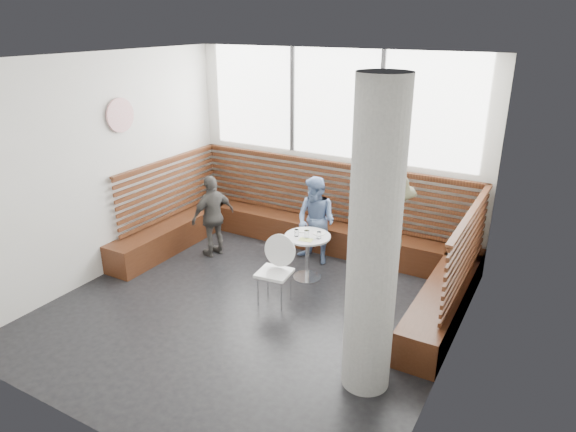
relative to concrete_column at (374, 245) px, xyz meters
The scene contains 15 objects.
room 1.95m from the concrete_column, 161.90° to the left, with size 5.00×5.00×3.20m.
booth 3.24m from the concrete_column, 127.94° to the left, with size 5.00×2.50×1.44m.
concrete_column is the anchor object (origin of this frame).
wall_art 4.48m from the concrete_column, 166.94° to the left, with size 0.50×0.50×0.03m, color white.
cafe_table 2.64m from the concrete_column, 132.50° to the left, with size 0.67×0.67×0.69m.
cafe_chair 2.20m from the concrete_column, 149.53° to the left, with size 0.45×0.44×0.93m.
adult_man 1.77m from the concrete_column, 104.15° to the left, with size 1.20×0.69×1.85m, color #42412C.
child_back 3.07m from the concrete_column, 127.15° to the left, with size 0.67×0.52×1.38m, color #6680B0.
child_left 3.87m from the concrete_column, 152.05° to the left, with size 0.78×0.32×1.33m, color #4C4945.
plate_near 2.75m from the concrete_column, 133.00° to the left, with size 0.21×0.21×0.01m, color white.
plate_far 2.60m from the concrete_column, 128.21° to the left, with size 0.18×0.18×0.01m, color white.
glass_left 2.57m from the concrete_column, 136.34° to the left, with size 0.06×0.06×0.10m, color white.
glass_mid 2.46m from the concrete_column, 133.42° to the left, with size 0.07×0.07×0.12m, color white.
glass_right 2.42m from the concrete_column, 129.24° to the left, with size 0.07×0.07×0.10m, color white.
menu_card 2.43m from the concrete_column, 134.17° to the left, with size 0.19×0.13×0.00m, color #A5C64C.
Camera 1 is at (3.34, -4.88, 3.62)m, focal length 32.00 mm.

